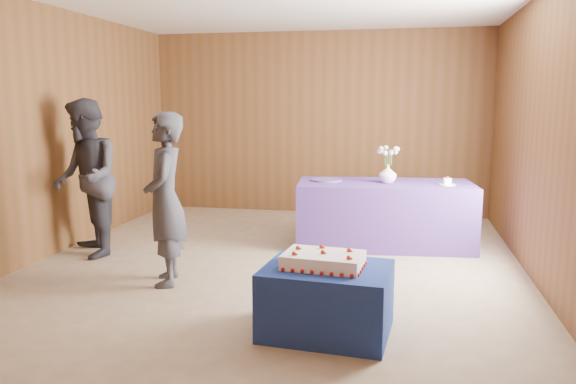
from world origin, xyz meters
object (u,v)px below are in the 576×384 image
(cake_table, at_px, (327,300))
(guest_left, at_px, (165,199))
(sheet_cake, at_px, (323,260))
(guest_right, at_px, (86,178))
(serving_table, at_px, (384,214))
(vase, at_px, (388,174))

(cake_table, relative_size, guest_left, 0.57)
(sheet_cake, bearing_deg, guest_left, 157.81)
(cake_table, distance_m, guest_left, 1.89)
(cake_table, xyz_separation_m, guest_left, (-1.61, 0.83, 0.54))
(sheet_cake, distance_m, guest_right, 3.22)
(guest_left, bearing_deg, serving_table, 112.90)
(sheet_cake, height_order, guest_left, guest_left)
(serving_table, distance_m, vase, 0.48)
(sheet_cake, xyz_separation_m, guest_right, (-2.81, 1.56, 0.31))
(guest_left, xyz_separation_m, guest_right, (-1.23, 0.72, 0.06))
(vase, height_order, guest_left, guest_left)
(guest_right, bearing_deg, guest_left, 20.39)
(cake_table, distance_m, serving_table, 2.66)
(guest_left, bearing_deg, sheet_cake, 41.73)
(sheet_cake, relative_size, vase, 2.98)
(cake_table, xyz_separation_m, sheet_cake, (-0.03, -0.01, 0.30))
(serving_table, relative_size, guest_left, 1.26)
(vase, distance_m, guest_left, 2.65)
(serving_table, distance_m, guest_left, 2.67)
(vase, bearing_deg, guest_right, -161.37)
(cake_table, relative_size, guest_right, 0.52)
(guest_left, bearing_deg, vase, 112.28)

